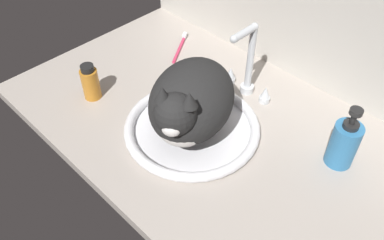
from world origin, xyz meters
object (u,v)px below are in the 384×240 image
at_px(sink_basin, 192,128).
at_px(amber_bottle, 90,82).
at_px(faucet, 248,68).
at_px(cat, 190,102).
at_px(soap_pump_bottle, 344,143).
at_px(toothbrush, 180,47).

xyz_separation_m(sink_basin, amber_bottle, (-0.31, -0.10, 0.04)).
xyz_separation_m(faucet, cat, (0.01, -0.24, 0.02)).
bearing_deg(amber_bottle, cat, 15.68).
xyz_separation_m(sink_basin, faucet, (-0.00, 0.22, 0.08)).
bearing_deg(sink_basin, amber_bottle, -161.51).
xyz_separation_m(faucet, amber_bottle, (-0.31, -0.33, -0.04)).
relative_size(soap_pump_bottle, toothbrush, 1.16).
height_order(sink_basin, toothbrush, sink_basin).
bearing_deg(toothbrush, faucet, -5.12).
distance_m(faucet, toothbrush, 0.32).
bearing_deg(amber_bottle, faucet, 46.80).
height_order(faucet, soap_pump_bottle, faucet).
bearing_deg(sink_basin, toothbrush, 140.42).
distance_m(sink_basin, cat, 0.10).
bearing_deg(soap_pump_bottle, amber_bottle, -156.26).
distance_m(sink_basin, faucet, 0.24).
distance_m(faucet, cat, 0.24).
distance_m(cat, amber_bottle, 0.33).
xyz_separation_m(cat, toothbrush, (-0.31, 0.27, -0.11)).
bearing_deg(sink_basin, cat, -63.28).
relative_size(faucet, toothbrush, 1.54).
distance_m(faucet, soap_pump_bottle, 0.34).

